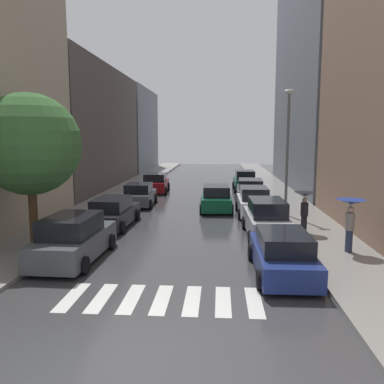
{
  "coord_description": "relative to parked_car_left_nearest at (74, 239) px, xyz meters",
  "views": [
    {
      "loc": [
        1.66,
        -7.87,
        4.78
      ],
      "look_at": [
        -0.09,
        17.41,
        1.21
      ],
      "focal_mm": 37.53,
      "sensor_mm": 36.0,
      "label": 1
    }
  ],
  "objects": [
    {
      "name": "building_right_mid",
      "position": [
        14.92,
        23.17,
        9.56
      ],
      "size": [
        6.0,
        20.79,
        20.78
      ],
      "primitive_type": "cube",
      "color": "slate",
      "rests_on": "ground"
    },
    {
      "name": "parked_car_left_second",
      "position": [
        -0.04,
        5.85,
        -0.1
      ],
      "size": [
        2.14,
        4.84,
        1.55
      ],
      "rotation": [
        0.0,
        0.0,
        1.54
      ],
      "color": "black",
      "rests_on": "ground"
    },
    {
      "name": "building_left_far",
      "position": [
        -7.08,
        40.31,
        4.66
      ],
      "size": [
        6.0,
        15.2,
        10.99
      ],
      "primitive_type": "cube",
      "color": "slate",
      "rests_on": "ground"
    },
    {
      "name": "pedestrian_foreground",
      "position": [
        9.66,
        4.6,
        0.76
      ],
      "size": [
        1.02,
        1.02,
        1.96
      ],
      "rotation": [
        0.0,
        0.0,
        1.82
      ],
      "color": "black",
      "rests_on": "sidewalk_right"
    },
    {
      "name": "crosswalk_stripes",
      "position": [
        3.92,
        -3.51,
        -0.83
      ],
      "size": [
        5.85,
        2.2,
        0.01
      ],
      "color": "silver",
      "rests_on": "ground"
    },
    {
      "name": "parked_car_right_fifth",
      "position": [
        7.76,
        20.3,
        -0.0
      ],
      "size": [
        2.05,
        4.09,
        1.8
      ],
      "rotation": [
        0.0,
        0.0,
        1.59
      ],
      "color": "#0C4C2D",
      "rests_on": "ground"
    },
    {
      "name": "street_tree_left",
      "position": [
        -2.31,
        1.6,
        3.58
      ],
      "size": [
        4.24,
        4.24,
        6.4
      ],
      "color": "#513823",
      "rests_on": "sidewalk_left"
    },
    {
      "name": "sidewalk_right",
      "position": [
        10.42,
        17.23,
        -0.76
      ],
      "size": [
        3.0,
        72.0,
        0.15
      ],
      "primitive_type": "cube",
      "color": "gray",
      "rests_on": "ground"
    },
    {
      "name": "parked_car_right_second",
      "position": [
        7.81,
        4.2,
        0.01
      ],
      "size": [
        2.1,
        4.68,
        1.82
      ],
      "rotation": [
        0.0,
        0.0,
        1.6
      ],
      "color": "#B2B7BF",
      "rests_on": "ground"
    },
    {
      "name": "parked_car_left_third",
      "position": [
        0.07,
        12.28,
        -0.1
      ],
      "size": [
        2.17,
        4.06,
        1.54
      ],
      "rotation": [
        0.0,
        0.0,
        1.6
      ],
      "color": "#474C51",
      "rests_on": "ground"
    },
    {
      "name": "parked_car_right_third",
      "position": [
        7.63,
        9.41,
        -0.02
      ],
      "size": [
        2.04,
        4.33,
        1.74
      ],
      "rotation": [
        0.0,
        0.0,
        1.58
      ],
      "color": "silver",
      "rests_on": "ground"
    },
    {
      "name": "lamp_post_right",
      "position": [
        9.47,
        8.91,
        3.47
      ],
      "size": [
        0.6,
        0.28,
        7.23
      ],
      "color": "#595B60",
      "rests_on": "sidewalk_right"
    },
    {
      "name": "parked_car_left_fourth",
      "position": [
        0.12,
        19.01,
        -0.07
      ],
      "size": [
        2.34,
        4.53,
        1.62
      ],
      "rotation": [
        0.0,
        0.0,
        1.62
      ],
      "color": "maroon",
      "rests_on": "ground"
    },
    {
      "name": "sidewalk_left",
      "position": [
        -2.58,
        17.23,
        -0.76
      ],
      "size": [
        3.0,
        72.0,
        0.15
      ],
      "primitive_type": "cube",
      "color": "gray",
      "rests_on": "ground"
    },
    {
      "name": "ground_plane",
      "position": [
        3.92,
        17.23,
        -0.85
      ],
      "size": [
        28.0,
        72.0,
        0.04
      ],
      "primitive_type": "cube",
      "color": "#3B3B3E"
    },
    {
      "name": "pedestrian_near_tree",
      "position": [
        10.78,
        1.42,
        0.92
      ],
      "size": [
        1.14,
        1.14,
        2.12
      ],
      "rotation": [
        0.0,
        0.0,
        5.65
      ],
      "color": "navy",
      "rests_on": "sidewalk_right"
    },
    {
      "name": "building_left_mid",
      "position": [
        -7.08,
        21.57,
        4.62
      ],
      "size": [
        6.0,
        20.52,
        10.91
      ],
      "primitive_type": "cube",
      "color": "#564C47",
      "rests_on": "ground"
    },
    {
      "name": "parked_car_right_nearest",
      "position": [
        7.77,
        -1.05,
        -0.1
      ],
      "size": [
        2.11,
        4.68,
        1.54
      ],
      "rotation": [
        0.0,
        0.0,
        1.59
      ],
      "color": "navy",
      "rests_on": "ground"
    },
    {
      "name": "parked_car_right_fourth",
      "position": [
        7.83,
        14.82,
        -0.07
      ],
      "size": [
        2.25,
        4.75,
        1.62
      ],
      "rotation": [
        0.0,
        0.0,
        1.54
      ],
      "color": "#474C51",
      "rests_on": "ground"
    },
    {
      "name": "car_midroad",
      "position": [
        5.38,
        10.91,
        -0.07
      ],
      "size": [
        2.14,
        4.38,
        1.63
      ],
      "rotation": [
        0.0,
        0.0,
        1.59
      ],
      "color": "#0C4C2D",
      "rests_on": "ground"
    },
    {
      "name": "parked_car_left_nearest",
      "position": [
        0.0,
        0.0,
        0.0
      ],
      "size": [
        2.26,
        4.84,
        1.79
      ],
      "rotation": [
        0.0,
        0.0,
        1.54
      ],
      "color": "#474C51",
      "rests_on": "ground"
    }
  ]
}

